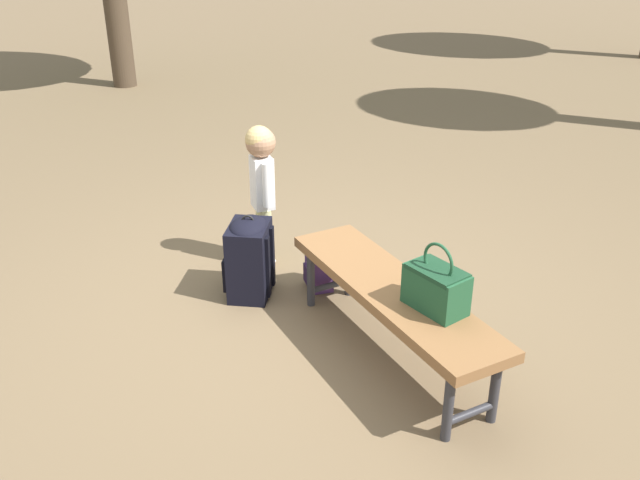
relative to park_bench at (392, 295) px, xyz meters
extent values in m
plane|color=brown|center=(0.71, 0.06, -0.39)|extent=(40.00, 40.00, 0.00)
cube|color=brown|center=(0.00, 0.00, 0.03)|extent=(1.65, 0.80, 0.06)
cylinder|color=#2D2D33|center=(0.71, -0.04, -0.20)|extent=(0.05, 0.05, 0.39)
cylinder|color=#2D2D33|center=(0.64, -0.31, -0.20)|extent=(0.05, 0.05, 0.39)
cylinder|color=#2D2D33|center=(-0.64, 0.31, -0.20)|extent=(0.05, 0.05, 0.39)
cylinder|color=#2D2D33|center=(-0.71, 0.04, -0.20)|extent=(0.05, 0.05, 0.39)
cylinder|color=#2D2D33|center=(0.68, -0.18, -0.29)|extent=(0.11, 0.28, 0.04)
cylinder|color=#2D2D33|center=(-0.68, 0.18, -0.29)|extent=(0.11, 0.28, 0.04)
cube|color=#1E4C2D|center=(-0.29, 0.01, 0.17)|extent=(0.34, 0.21, 0.22)
cube|color=#163922|center=(-0.29, 0.01, 0.27)|extent=(0.30, 0.21, 0.02)
torus|color=#1E4C2D|center=(-0.29, 0.01, 0.33)|extent=(0.20, 0.04, 0.20)
cylinder|color=#CCCC8C|center=(1.42, -0.22, -0.18)|extent=(0.08, 0.08, 0.43)
cylinder|color=#CCCC8C|center=(1.32, -0.18, -0.18)|extent=(0.08, 0.08, 0.43)
ellipsoid|color=white|center=(1.41, -0.24, -0.37)|extent=(0.08, 0.10, 0.04)
ellipsoid|color=white|center=(1.32, -0.20, -0.37)|extent=(0.08, 0.10, 0.04)
cube|color=white|center=(1.37, -0.20, 0.21)|extent=(0.19, 0.18, 0.36)
cylinder|color=white|center=(1.47, -0.24, 0.23)|extent=(0.06, 0.06, 0.31)
cylinder|color=white|center=(1.27, -0.16, 0.23)|extent=(0.06, 0.06, 0.31)
sphere|color=#A57A5B|center=(1.37, -0.20, 0.50)|extent=(0.20, 0.20, 0.20)
sphere|color=tan|center=(1.37, -0.19, 0.52)|extent=(0.19, 0.19, 0.19)
cube|color=black|center=(1.08, 0.15, -0.15)|extent=(0.40, 0.41, 0.49)
ellipsoid|color=black|center=(1.08, 0.15, 0.09)|extent=(0.38, 0.39, 0.11)
cube|color=black|center=(1.19, 0.24, -0.22)|extent=(0.18, 0.20, 0.22)
cube|color=black|center=(0.93, 0.12, -0.15)|extent=(0.05, 0.06, 0.42)
cube|color=black|center=(1.03, 0.01, -0.15)|extent=(0.05, 0.06, 0.42)
torus|color=black|center=(1.08, 0.15, 0.13)|extent=(0.07, 0.06, 0.08)
cube|color=#4C2D66|center=(0.84, -0.24, -0.25)|extent=(0.24, 0.21, 0.28)
ellipsoid|color=#4C2D66|center=(0.84, -0.24, -0.11)|extent=(0.23, 0.20, 0.06)
cube|color=#311D42|center=(0.88, -0.16, -0.29)|extent=(0.13, 0.08, 0.13)
cube|color=#311D42|center=(0.77, -0.29, -0.25)|extent=(0.03, 0.03, 0.24)
cube|color=#311D42|center=(0.85, -0.33, -0.25)|extent=(0.03, 0.03, 0.24)
torus|color=black|center=(0.84, -0.24, -0.09)|extent=(0.03, 0.05, 0.05)
camera|label=1|loc=(-2.09, 2.48, 1.91)|focal=38.54mm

